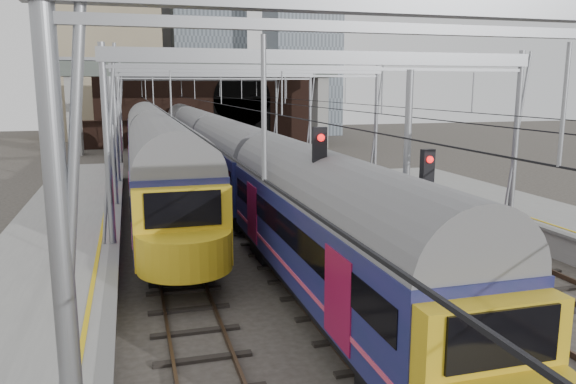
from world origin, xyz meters
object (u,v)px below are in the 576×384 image
object	(u,v)px
train_second	(155,152)
signal_near_centre	(423,218)
train_main	(212,147)
signal_near_left	(318,202)

from	to	relation	value
train_second	signal_near_centre	size ratio (longest dim) A/B	7.22
train_main	train_second	xyz separation A→B (m)	(-4.00, -3.80, 0.22)
train_second	signal_near_left	size ratio (longest dim) A/B	6.55
train_main	signal_near_centre	xyz separation A→B (m)	(1.90, -25.54, 0.68)
signal_near_left	signal_near_centre	world-z (taller)	signal_near_left
train_main	signal_near_centre	size ratio (longest dim) A/B	12.70
signal_near_centre	train_main	bearing A→B (deg)	86.00
signal_near_left	train_second	bearing A→B (deg)	107.34
train_second	signal_near_left	bearing A→B (deg)	-80.17
train_main	train_second	bearing A→B (deg)	-136.46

